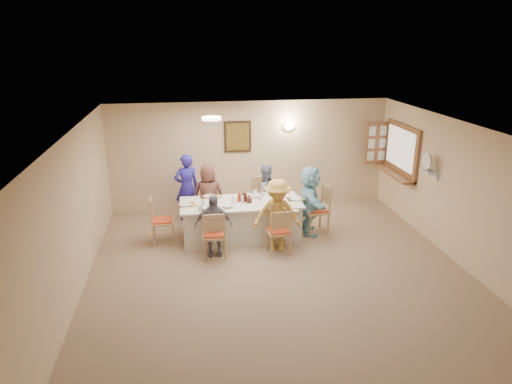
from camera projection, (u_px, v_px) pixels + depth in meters
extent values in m
plane|color=#896B51|center=(280.00, 275.00, 7.81)|extent=(7.00, 7.00, 0.00)
plane|color=#E4BD89|center=(250.00, 155.00, 10.67)|extent=(6.50, 0.00, 6.50)
plane|color=#E4BD89|center=(362.00, 343.00, 4.13)|extent=(6.50, 0.00, 6.50)
plane|color=#E4BD89|center=(72.00, 219.00, 6.92)|extent=(0.00, 7.00, 7.00)
plane|color=#E4BD89|center=(465.00, 197.00, 7.88)|extent=(0.00, 7.00, 7.00)
plane|color=white|center=(283.00, 131.00, 7.00)|extent=(7.00, 7.00, 0.00)
cube|color=#422A17|center=(238.00, 137.00, 10.45)|extent=(0.62, 0.04, 0.72)
cube|color=black|center=(238.00, 137.00, 10.43)|extent=(0.52, 0.02, 0.62)
ellipsoid|color=white|center=(289.00, 127.00, 10.54)|extent=(0.26, 0.09, 0.18)
cylinder|color=white|center=(212.00, 118.00, 8.26)|extent=(0.36, 0.36, 0.05)
cube|color=brown|center=(402.00, 150.00, 10.04)|extent=(0.06, 1.50, 1.15)
cube|color=brown|center=(394.00, 173.00, 10.19)|extent=(0.30, 1.50, 0.05)
cube|color=brown|center=(376.00, 143.00, 10.71)|extent=(0.55, 0.04, 1.00)
cube|color=white|center=(429.00, 172.00, 8.80)|extent=(0.22, 0.36, 0.03)
cube|color=silver|center=(241.00, 220.00, 9.18)|extent=(2.40, 1.02, 0.76)
imported|color=brown|center=(209.00, 196.00, 9.63)|extent=(0.83, 0.67, 1.39)
imported|color=gray|center=(265.00, 194.00, 9.81)|extent=(0.81, 0.72, 1.33)
imported|color=slate|center=(213.00, 225.00, 8.39)|extent=(0.72, 0.36, 1.18)
imported|color=gold|center=(277.00, 215.00, 8.53)|extent=(1.02, 0.71, 1.41)
imported|color=#95D9EE|center=(310.00, 200.00, 9.28)|extent=(1.44, 0.76, 1.44)
imported|color=#2E24AA|center=(187.00, 187.00, 9.98)|extent=(0.73, 0.64, 1.49)
cube|color=#472B19|center=(212.00, 211.00, 8.58)|extent=(0.36, 0.27, 0.01)
cylinder|color=white|center=(212.00, 211.00, 8.57)|extent=(0.26, 0.26, 0.02)
cube|color=gold|center=(222.00, 211.00, 8.55)|extent=(0.13, 0.13, 0.01)
cube|color=#472B19|center=(275.00, 208.00, 8.75)|extent=(0.33, 0.25, 0.01)
cylinder|color=white|center=(275.00, 207.00, 8.75)|extent=(0.25, 0.25, 0.02)
cube|color=gold|center=(284.00, 208.00, 8.73)|extent=(0.15, 0.15, 0.01)
cube|color=#472B19|center=(209.00, 196.00, 9.36)|extent=(0.37, 0.28, 0.01)
cylinder|color=white|center=(209.00, 196.00, 9.36)|extent=(0.25, 0.25, 0.02)
cube|color=gold|center=(218.00, 197.00, 9.34)|extent=(0.14, 0.14, 0.01)
cube|color=#472B19|center=(267.00, 193.00, 9.54)|extent=(0.35, 0.26, 0.01)
cylinder|color=white|center=(267.00, 193.00, 9.54)|extent=(0.24, 0.24, 0.01)
cube|color=gold|center=(276.00, 194.00, 9.52)|extent=(0.15, 0.15, 0.01)
cube|color=#472B19|center=(185.00, 205.00, 8.89)|extent=(0.36, 0.27, 0.01)
cylinder|color=white|center=(185.00, 204.00, 8.89)|extent=(0.24, 0.24, 0.02)
cube|color=gold|center=(194.00, 205.00, 8.87)|extent=(0.15, 0.15, 0.01)
cube|color=#472B19|center=(296.00, 199.00, 9.22)|extent=(0.35, 0.26, 0.01)
cylinder|color=white|center=(296.00, 198.00, 9.22)|extent=(0.25, 0.25, 0.02)
cube|color=gold|center=(305.00, 199.00, 9.20)|extent=(0.13, 0.13, 0.01)
imported|color=white|center=(200.00, 208.00, 8.60)|extent=(0.20, 0.20, 0.09)
imported|color=white|center=(256.00, 191.00, 9.56)|extent=(0.12, 0.12, 0.08)
imported|color=white|center=(228.00, 206.00, 8.78)|extent=(0.32, 0.32, 0.05)
imported|color=white|center=(256.00, 196.00, 9.32)|extent=(0.33, 0.33, 0.07)
imported|color=#AA260E|center=(239.00, 197.00, 9.05)|extent=(0.14, 0.14, 0.21)
imported|color=#421911|center=(244.00, 196.00, 9.08)|extent=(0.13, 0.13, 0.22)
imported|color=#421911|center=(249.00, 199.00, 9.00)|extent=(0.14, 0.14, 0.16)
cylinder|color=silver|center=(233.00, 199.00, 9.06)|extent=(0.07, 0.07, 0.10)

